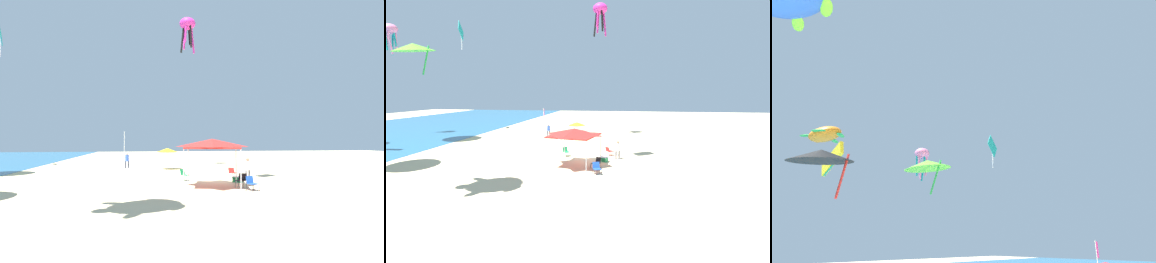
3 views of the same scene
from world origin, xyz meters
The scene contains 8 objects.
banner_flag centered at (9.54, 6.78, 2.25)m, with size 0.36×0.06×3.75m.
kite_delta_lime centered at (4.28, 19.76, 10.52)m, with size 5.32×5.27×3.70m.
kite_turtle_orange centered at (-2.00, 29.23, 14.24)m, with size 4.37×4.90×2.25m.
kite_parafoil_yellow centered at (-2.93, 24.21, 10.54)m, with size 0.52×4.31×2.56m.
kite_diamond_teal centered at (14.01, 20.03, 14.19)m, with size 2.68×0.94×4.00m.
kite_delta_black centered at (-7.03, 15.97, 8.70)m, with size 5.56×5.55×3.34m.
kite_turtle_blue centered at (-11.83, 9.31, 13.62)m, with size 4.18×4.31×1.89m.
kite_octopus_pink centered at (8.52, 26.32, 13.39)m, with size 1.72×1.72×3.81m.
Camera 3 is at (-14.74, -4.58, 3.59)m, focal length 31.23 mm.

